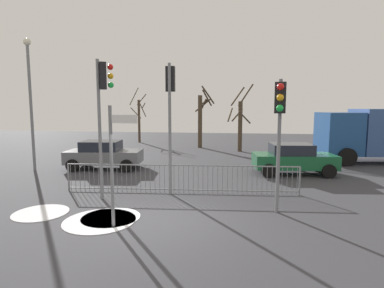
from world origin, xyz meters
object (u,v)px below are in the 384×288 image
Objects in this scene: street_lamp at (30,91)px; bare_tree_centre at (139,118)px; delivery_truck at (384,133)px; direction_sign_post at (113,160)px; traffic_light_rear_right at (170,99)px; car_green_near at (293,158)px; traffic_light_foreground_left at (280,116)px; bare_tree_left at (201,118)px; car_grey_mid at (104,154)px; traffic_light_mid_left at (103,98)px; bare_tree_right at (240,122)px.

bare_tree_centre is at bearing 83.37° from street_lamp.
bare_tree_centre is (-17.14, 8.02, 0.47)m from delivery_truck.
direction_sign_post is at bearing -74.44° from bare_tree_centre.
car_green_near is (5.15, 4.07, -2.72)m from traffic_light_rear_right.
traffic_light_foreground_left is 1.02× the size of car_green_near.
traffic_light_foreground_left is 15.55m from bare_tree_left.
street_lamp reaches higher than car_grey_mid.
traffic_light_mid_left reaches higher than car_grey_mid.
traffic_light_mid_left reaches higher than delivery_truck.
traffic_light_foreground_left is at bearing -23.57° from street_lamp.
traffic_light_mid_left is 17.59m from bare_tree_centre.
car_grey_mid is 9.56m from car_green_near.
bare_tree_left is 6.58m from bare_tree_centre.
car_green_near is 7.93m from bare_tree_right.
street_lamp is 13.51m from bare_tree_right.
bare_tree_centre is (-9.88, 17.85, -0.75)m from traffic_light_foreground_left.
traffic_light_mid_left reaches higher than bare_tree_left.
direction_sign_post is 0.82× the size of car_grey_mid.
traffic_light_mid_left is 6.20m from car_grey_mid.
car_green_near is at bearing 98.68° from traffic_light_mid_left.
street_lamp reaches higher than delivery_truck.
bare_tree_right is (-2.43, 7.42, 1.35)m from car_green_near.
delivery_truck is (7.26, 9.82, -1.22)m from traffic_light_foreground_left.
traffic_light_mid_left is at bearing -76.42° from bare_tree_centre.
direction_sign_post is at bearing -103.41° from traffic_light_rear_right.
bare_tree_right is (3.02, -1.72, -0.25)m from bare_tree_left.
traffic_light_rear_right reaches higher than direction_sign_post.
bare_tree_centre reaches higher than car_grey_mid.
traffic_light_rear_right is 11.89m from bare_tree_right.
delivery_truck is (11.71, 11.48, -0.08)m from direction_sign_post.
direction_sign_post is 0.68× the size of bare_tree_left.
traffic_light_foreground_left is at bearing 55.85° from traffic_light_mid_left.
traffic_light_foreground_left is 6.46m from car_green_near.
street_lamp is at bearing -126.46° from bare_tree_left.
bare_tree_left is (-0.30, 13.22, -1.13)m from traffic_light_rear_right.
car_green_near is (7.28, 5.09, -2.75)m from traffic_light_mid_left.
traffic_light_foreground_left is at bearing 25.01° from direction_sign_post.
bare_tree_centre reaches higher than bare_tree_left.
traffic_light_rear_right is 0.96× the size of bare_tree_centre.
bare_tree_centre is (1.50, 12.89, -1.81)m from street_lamp.
traffic_light_rear_right is 0.73× the size of street_lamp.
bare_tree_left reaches higher than delivery_truck.
street_lamp is 1.36× the size of bare_tree_left.
traffic_light_mid_left is 5.84m from traffic_light_foreground_left.
street_lamp reaches higher than traffic_light_mid_left.
direction_sign_post is at bearing 1.87° from traffic_light_mid_left.
direction_sign_post is 0.50× the size of street_lamp.
car_grey_mid is 12.21m from bare_tree_centre.
traffic_light_foreground_left is 0.83× the size of bare_tree_right.
traffic_light_mid_left is at bearing -150.47° from car_green_near.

